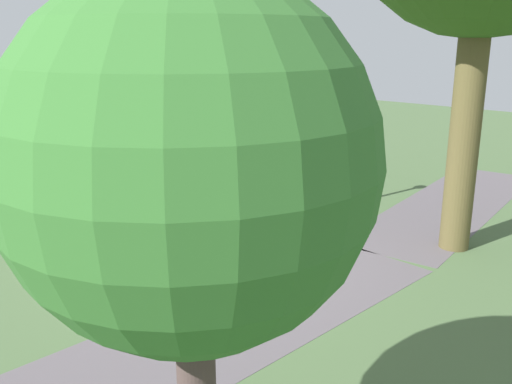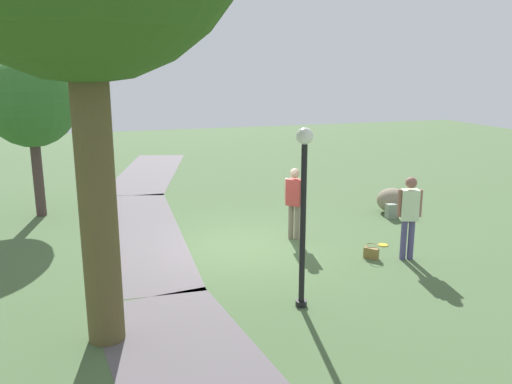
{
  "view_description": "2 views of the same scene",
  "coord_description": "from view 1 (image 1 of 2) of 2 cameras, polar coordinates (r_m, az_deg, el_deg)",
  "views": [
    {
      "loc": [
        6.57,
        7.27,
        3.94
      ],
      "look_at": [
        -0.46,
        0.68,
        1.22
      ],
      "focal_mm": 39.44,
      "sensor_mm": 36.0,
      "label": 1
    },
    {
      "loc": [
        -11.03,
        3.21,
        4.07
      ],
      "look_at": [
        -0.73,
        -0.12,
        1.48
      ],
      "focal_mm": 36.74,
      "sensor_mm": 36.0,
      "label": 2
    }
  ],
  "objects": [
    {
      "name": "woman_with_handbag",
      "position": [
        13.72,
        -7.97,
        3.53
      ],
      "size": [
        0.34,
        0.5,
        1.82
      ],
      "color": "#4E4678",
      "rests_on": "ground"
    },
    {
      "name": "handbag_on_grass",
      "position": [
        13.26,
        -6.78,
        -1.01
      ],
      "size": [
        0.38,
        0.38,
        0.31
      ],
      "color": "olive",
      "rests_on": "ground"
    },
    {
      "name": "lamp_post",
      "position": [
        12.46,
        6.07,
        6.48
      ],
      "size": [
        0.28,
        0.28,
        3.12
      ],
      "color": "black",
      "rests_on": "ground"
    },
    {
      "name": "footpath_segment_mid",
      "position": [
        7.93,
        -4.1,
        -14.02
      ],
      "size": [
        8.08,
        2.44,
        0.01
      ],
      "color": "#5A5358",
      "rests_on": "ground"
    },
    {
      "name": "young_tree_near_path",
      "position": [
        3.58,
        -6.78,
        2.75
      ],
      "size": [
        2.44,
        2.44,
        4.38
      ],
      "color": "#493836",
      "rests_on": "ground"
    },
    {
      "name": "backpack_by_boulder",
      "position": [
        13.63,
        -21.16,
        -1.3
      ],
      "size": [
        0.27,
        0.29,
        0.4
      ],
      "color": "gray",
      "rests_on": "ground"
    },
    {
      "name": "footpath_segment_near",
      "position": [
        14.26,
        19.2,
        -1.17
      ],
      "size": [
        8.19,
        3.02,
        0.01
      ],
      "color": "#5A5358",
      "rests_on": "ground"
    },
    {
      "name": "man_near_boulder",
      "position": [
        11.13,
        -10.19,
        0.29
      ],
      "size": [
        0.43,
        0.42,
        1.74
      ],
      "color": "#7D705E",
      "rests_on": "ground"
    },
    {
      "name": "spare_backpack_on_lawn",
      "position": [
        16.5,
        -6.91,
        2.51
      ],
      "size": [
        0.35,
        0.35,
        0.4
      ],
      "color": "black",
      "rests_on": "ground"
    },
    {
      "name": "lawn_boulder",
      "position": [
        13.72,
        -23.69,
        -0.76
      ],
      "size": [
        1.24,
        1.2,
        0.71
      ],
      "color": "gray",
      "rests_on": "ground"
    },
    {
      "name": "frisbee_on_grass",
      "position": [
        13.44,
        -10.92,
        -1.54
      ],
      "size": [
        0.22,
        0.22,
        0.02
      ],
      "color": "yellow",
      "rests_on": "ground"
    },
    {
      "name": "ground_plane",
      "position": [
        10.56,
        -4.39,
        -6.19
      ],
      "size": [
        48.0,
        48.0,
        0.0
      ],
      "primitive_type": "plane",
      "color": "#49623B"
    }
  ]
}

